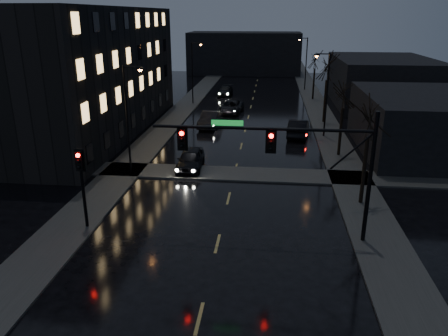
% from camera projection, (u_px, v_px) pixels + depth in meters
% --- Properties ---
extents(sidewalk_left, '(3.00, 140.00, 0.12)m').
position_uv_depth(sidewalk_left, '(171.00, 121.00, 49.02)').
color(sidewalk_left, '#2D2D2B').
rests_on(sidewalk_left, ground).
extents(sidewalk_right, '(3.00, 140.00, 0.12)m').
position_uv_depth(sidewalk_right, '(325.00, 124.00, 47.31)').
color(sidewalk_right, '#2D2D2B').
rests_on(sidewalk_right, ground).
extents(sidewalk_cross, '(40.00, 3.00, 0.12)m').
position_uv_depth(sidewalk_cross, '(234.00, 174.00, 32.70)').
color(sidewalk_cross, '#2D2D2B').
rests_on(sidewalk_cross, ground).
extents(apartment_block, '(12.00, 30.00, 12.00)m').
position_uv_depth(apartment_block, '(79.00, 71.00, 43.16)').
color(apartment_block, black).
rests_on(apartment_block, ground).
extents(commercial_right_near, '(10.00, 14.00, 5.00)m').
position_uv_depth(commercial_right_near, '(422.00, 124.00, 37.36)').
color(commercial_right_near, black).
rests_on(commercial_right_near, ground).
extents(commercial_right_far, '(12.00, 18.00, 6.00)m').
position_uv_depth(commercial_right_far, '(381.00, 81.00, 57.67)').
color(commercial_right_far, black).
rests_on(commercial_right_far, ground).
extents(far_block, '(22.00, 10.00, 8.00)m').
position_uv_depth(far_block, '(245.00, 53.00, 87.47)').
color(far_block, black).
rests_on(far_block, ground).
extents(signal_mast, '(11.11, 0.41, 7.00)m').
position_uv_depth(signal_mast, '(296.00, 152.00, 21.80)').
color(signal_mast, black).
rests_on(signal_mast, ground).
extents(signal_pole_left, '(0.35, 0.41, 4.53)m').
position_uv_depth(signal_pole_left, '(82.00, 178.00, 23.55)').
color(signal_pole_left, black).
rests_on(signal_pole_left, ground).
extents(tree_near, '(3.52, 3.52, 8.08)m').
position_uv_depth(tree_near, '(371.00, 107.00, 25.58)').
color(tree_near, black).
rests_on(tree_near, ground).
extents(tree_mid_a, '(3.30, 3.30, 7.58)m').
position_uv_depth(tree_mid_a, '(345.00, 87.00, 35.09)').
color(tree_mid_a, black).
rests_on(tree_mid_a, ground).
extents(tree_mid_b, '(3.74, 3.74, 8.59)m').
position_uv_depth(tree_mid_b, '(328.00, 62.00, 46.08)').
color(tree_mid_b, black).
rests_on(tree_mid_b, ground).
extents(tree_far, '(3.43, 3.43, 7.88)m').
position_uv_depth(tree_far, '(316.00, 55.00, 59.39)').
color(tree_far, black).
rests_on(tree_far, ground).
extents(streetlight_l_near, '(1.53, 0.28, 8.00)m').
position_uv_depth(streetlight_l_near, '(130.00, 111.00, 31.42)').
color(streetlight_l_near, black).
rests_on(streetlight_l_near, ground).
extents(streetlight_l_far, '(1.53, 0.28, 8.00)m').
position_uv_depth(streetlight_l_far, '(194.00, 68.00, 56.73)').
color(streetlight_l_far, black).
rests_on(streetlight_l_far, ground).
extents(streetlight_r_mid, '(1.53, 0.28, 8.00)m').
position_uv_depth(streetlight_r_mid, '(325.00, 88.00, 41.15)').
color(streetlight_r_mid, black).
rests_on(streetlight_r_mid, ground).
extents(streetlight_r_far, '(1.53, 0.28, 8.00)m').
position_uv_depth(streetlight_r_far, '(305.00, 59.00, 67.40)').
color(streetlight_r_far, black).
rests_on(streetlight_r_far, ground).
extents(oncoming_car_a, '(1.97, 4.65, 1.57)m').
position_uv_depth(oncoming_car_a, '(190.00, 159.00, 33.62)').
color(oncoming_car_a, black).
rests_on(oncoming_car_a, ground).
extents(oncoming_car_b, '(2.16, 5.08, 1.63)m').
position_uv_depth(oncoming_car_b, '(210.00, 119.00, 46.26)').
color(oncoming_car_b, black).
rests_on(oncoming_car_b, ground).
extents(oncoming_car_c, '(3.07, 5.59, 1.48)m').
position_uv_depth(oncoming_car_c, '(231.00, 107.00, 52.80)').
color(oncoming_car_c, black).
rests_on(oncoming_car_c, ground).
extents(oncoming_car_d, '(2.19, 4.88, 1.39)m').
position_uv_depth(oncoming_car_d, '(225.00, 91.00, 64.09)').
color(oncoming_car_d, black).
rests_on(oncoming_car_d, ground).
extents(lead_car, '(2.47, 5.34, 1.69)m').
position_uv_depth(lead_car, '(298.00, 128.00, 42.73)').
color(lead_car, black).
rests_on(lead_car, ground).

